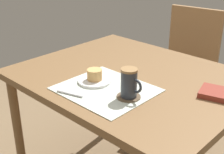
# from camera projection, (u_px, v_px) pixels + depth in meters

# --- Properties ---
(dining_table) EXTENTS (1.11, 0.90, 0.74)m
(dining_table) POSITION_uv_depth(u_px,v_px,m) (131.00, 88.00, 1.60)
(dining_table) COLOR brown
(dining_table) RESTS_ON ground_plane
(wooden_chair) EXTENTS (0.48, 0.48, 0.92)m
(wooden_chair) POSITION_uv_depth(u_px,v_px,m) (186.00, 67.00, 2.30)
(wooden_chair) COLOR #997047
(wooden_chair) RESTS_ON ground_plane
(placemat) EXTENTS (0.41, 0.36, 0.00)m
(placemat) POSITION_uv_depth(u_px,v_px,m) (106.00, 89.00, 1.41)
(placemat) COLOR silver
(placemat) RESTS_ON dining_table
(pastry_plate) EXTENTS (0.16, 0.16, 0.01)m
(pastry_plate) POSITION_uv_depth(u_px,v_px,m) (95.00, 81.00, 1.48)
(pastry_plate) COLOR white
(pastry_plate) RESTS_ON placemat
(pastry) EXTENTS (0.07, 0.07, 0.05)m
(pastry) POSITION_uv_depth(u_px,v_px,m) (95.00, 75.00, 1.46)
(pastry) COLOR #E0A860
(pastry) RESTS_ON pastry_plate
(coffee_coaster) EXTENTS (0.10, 0.10, 0.00)m
(coffee_coaster) POSITION_uv_depth(u_px,v_px,m) (129.00, 97.00, 1.34)
(coffee_coaster) COLOR brown
(coffee_coaster) RESTS_ON placemat
(coffee_mug) EXTENTS (0.10, 0.07, 0.13)m
(coffee_mug) POSITION_uv_depth(u_px,v_px,m) (129.00, 83.00, 1.31)
(coffee_mug) COLOR #2D333D
(coffee_mug) RESTS_ON coffee_coaster
(teaspoon) EXTENTS (0.13, 0.05, 0.01)m
(teaspoon) POSITION_uv_depth(u_px,v_px,m) (70.00, 94.00, 1.36)
(teaspoon) COLOR silver
(teaspoon) RESTS_ON placemat
(small_book) EXTENTS (0.21, 0.17, 0.02)m
(small_book) POSITION_uv_depth(u_px,v_px,m) (221.00, 94.00, 1.35)
(small_book) COLOR maroon
(small_book) RESTS_ON dining_table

